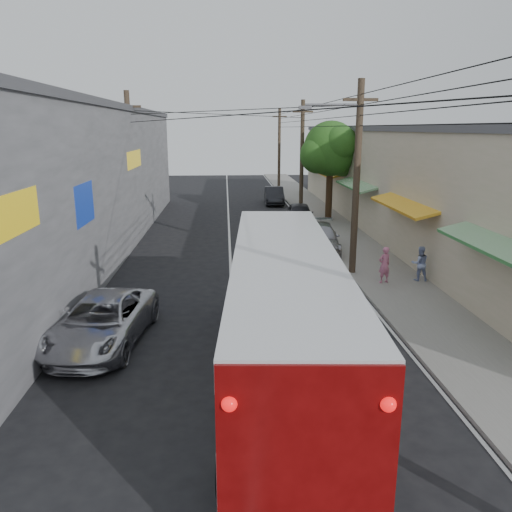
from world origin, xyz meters
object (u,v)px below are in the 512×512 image
Objects in this scene: jeepney at (102,321)px; parked_car_mid at (300,214)px; pedestrian_near at (384,265)px; coach_bus at (284,313)px; pedestrian_far at (420,263)px; parked_car_far at (274,196)px; parked_suv at (319,239)px.

jeepney is 19.83m from parked_car_mid.
parked_car_mid is at bearing -104.24° from pedestrian_near.
coach_bus reaches higher than parked_car_mid.
pedestrian_far is at bearing 31.03° from jeepney.
parked_car_far is at bearing -104.91° from pedestrian_near.
parked_car_far is (7.62, 27.21, 0.01)m from jeepney.
parked_suv is 3.36× the size of pedestrian_near.
parked_car_mid is at bearing 71.56° from jeepney.
pedestrian_near is (4.87, 7.33, -0.87)m from coach_bus.
coach_bus is at bearing -96.86° from parked_suv.
parked_car_mid and parked_car_far have the same top height.
pedestrian_far is (3.00, -12.79, 0.13)m from parked_car_mid.
parked_car_far is (2.61, 29.58, -1.02)m from coach_bus.
coach_bus is 20.64m from parked_car_mid.
parked_car_far is at bearing 88.66° from coach_bus.
jeepney is at bearing 158.35° from coach_bus.
parked_suv reaches higher than parked_car_far.
pedestrian_far is at bearing -52.18° from parked_suv.
parked_suv reaches higher than jeepney.
parked_car_mid is at bearing -83.14° from parked_car_far.
pedestrian_near is 1.54m from pedestrian_far.
coach_bus is 9.93m from pedestrian_far.
parked_car_mid is (8.40, 17.97, 0.01)m from jeepney.
coach_bus is 2.35× the size of jeepney.
pedestrian_far reaches higher than jeepney.
jeepney is (-5.01, 2.37, -1.03)m from coach_bus.
pedestrian_far is at bearing -78.24° from parked_car_far.
jeepney is at bearing 5.96° from pedestrian_near.
jeepney is at bearing -103.62° from parked_car_far.
coach_bus is 2.83× the size of parked_car_mid.
parked_car_mid is 2.91× the size of pedestrian_far.
coach_bus reaches higher than pedestrian_far.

